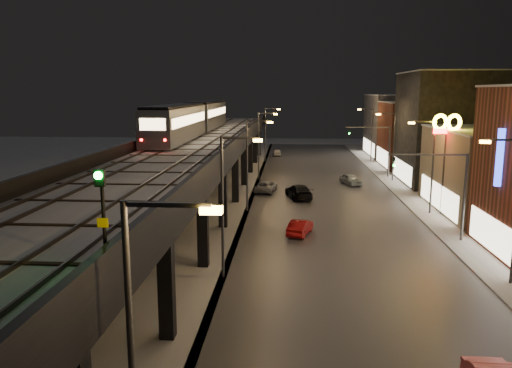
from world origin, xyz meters
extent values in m
cube|color=#46474D|center=(7.50, 35.00, 0.03)|extent=(17.00, 120.00, 0.06)
cube|color=#9FA1A8|center=(17.50, 35.00, 0.07)|extent=(4.00, 120.00, 0.14)
cube|color=#9FA1A8|center=(-6.00, 35.00, 0.03)|extent=(11.00, 120.00, 0.06)
cube|color=black|center=(-6.00, 32.00, 5.80)|extent=(9.00, 100.00, 1.00)
cube|color=black|center=(-9.70, 5.00, 2.65)|extent=(0.70, 0.70, 5.30)
cube|color=black|center=(-2.30, 5.00, 2.65)|extent=(0.70, 0.70, 5.30)
cube|color=black|center=(-6.00, 5.00, 5.15)|extent=(8.00, 0.60, 0.50)
cube|color=black|center=(-9.70, 15.00, 2.65)|extent=(0.70, 0.70, 5.30)
cube|color=black|center=(-2.30, 15.00, 2.65)|extent=(0.70, 0.70, 5.30)
cube|color=black|center=(-6.00, 15.00, 5.15)|extent=(8.00, 0.60, 0.50)
cube|color=black|center=(-9.70, 25.00, 2.65)|extent=(0.70, 0.70, 5.30)
cube|color=black|center=(-2.30, 25.00, 2.65)|extent=(0.70, 0.70, 5.30)
cube|color=black|center=(-6.00, 25.00, 5.15)|extent=(8.00, 0.60, 0.50)
cube|color=black|center=(-9.70, 35.00, 2.65)|extent=(0.70, 0.70, 5.30)
cube|color=black|center=(-2.30, 35.00, 2.65)|extent=(0.70, 0.70, 5.30)
cube|color=black|center=(-6.00, 35.00, 5.15)|extent=(8.00, 0.60, 0.50)
cube|color=black|center=(-9.70, 45.00, 2.65)|extent=(0.70, 0.70, 5.30)
cube|color=black|center=(-2.30, 45.00, 2.65)|extent=(0.70, 0.70, 5.30)
cube|color=black|center=(-6.00, 45.00, 5.15)|extent=(8.00, 0.60, 0.50)
cube|color=black|center=(-9.70, 55.00, 2.65)|extent=(0.70, 0.70, 5.30)
cube|color=black|center=(-2.30, 55.00, 2.65)|extent=(0.70, 0.70, 5.30)
cube|color=black|center=(-6.00, 55.00, 5.15)|extent=(8.00, 0.60, 0.50)
cube|color=black|center=(-9.70, 65.00, 2.65)|extent=(0.70, 0.70, 5.30)
cube|color=black|center=(-2.30, 65.00, 2.65)|extent=(0.70, 0.70, 5.30)
cube|color=black|center=(-6.00, 65.00, 5.15)|extent=(8.00, 0.60, 0.50)
cube|color=black|center=(-9.70, 75.00, 2.65)|extent=(0.70, 0.70, 5.30)
cube|color=black|center=(-2.30, 75.00, 2.65)|extent=(0.70, 0.70, 5.30)
cube|color=black|center=(-6.00, 75.00, 5.15)|extent=(8.00, 0.60, 0.50)
cube|color=#B2B7C1|center=(-6.00, 32.00, 6.38)|extent=(8.40, 100.00, 0.16)
cube|color=#332D28|center=(-9.22, 32.00, 6.54)|extent=(0.08, 98.00, 0.16)
cube|color=#332D28|center=(-7.78, 32.00, 6.54)|extent=(0.08, 98.00, 0.16)
cube|color=#332D28|center=(-4.72, 32.00, 6.54)|extent=(0.08, 98.00, 0.16)
cube|color=#332D28|center=(-3.28, 32.00, 6.54)|extent=(0.08, 98.00, 0.16)
cube|color=black|center=(-6.00, 2.00, 6.49)|extent=(7.80, 0.24, 0.06)
cube|color=black|center=(-6.00, 18.00, 6.49)|extent=(7.80, 0.24, 0.06)
cube|color=black|center=(-6.00, 34.00, 6.49)|extent=(7.80, 0.24, 0.06)
cube|color=black|center=(-6.00, 50.00, 6.49)|extent=(7.80, 0.24, 0.06)
cube|color=black|center=(-6.00, 66.00, 6.49)|extent=(7.80, 0.24, 0.06)
cube|color=black|center=(-1.65, 32.00, 6.85)|extent=(0.30, 100.00, 1.10)
cube|color=black|center=(-10.35, 32.00, 6.85)|extent=(0.30, 100.00, 1.10)
cube|color=beige|center=(17.95, 18.00, 1.60)|extent=(0.10, 9.60, 2.40)
cube|color=#766852|center=(24.00, 32.00, 4.00)|extent=(12.00, 15.00, 8.00)
cube|color=beige|center=(17.95, 32.00, 1.60)|extent=(0.10, 12.00, 2.40)
cube|color=#B2B7C1|center=(24.00, 32.00, 8.08)|extent=(12.20, 15.20, 0.16)
cube|color=black|center=(24.00, 48.00, 7.00)|extent=(12.00, 13.00, 14.00)
cube|color=beige|center=(17.95, 48.00, 1.60)|extent=(0.10, 10.40, 2.40)
cube|color=#B2B7C1|center=(24.00, 48.00, 14.08)|extent=(12.20, 13.20, 0.16)
cube|color=maroon|center=(24.00, 62.00, 5.00)|extent=(12.00, 12.00, 10.00)
cube|color=beige|center=(17.95, 62.00, 1.60)|extent=(0.10, 9.60, 2.40)
cube|color=#B2B7C1|center=(24.00, 62.00, 10.08)|extent=(12.20, 12.20, 0.16)
cube|color=#47464A|center=(24.00, 76.00, 5.50)|extent=(12.00, 16.00, 11.00)
cube|color=beige|center=(17.95, 76.00, 1.60)|extent=(0.10, 12.80, 2.40)
cube|color=#B2B7C1|center=(24.00, 76.00, 11.08)|extent=(12.20, 16.20, 0.16)
cylinder|color=#38383A|center=(-0.70, -5.00, 4.50)|extent=(0.18, 0.18, 9.00)
cube|color=#38383A|center=(0.40, -5.00, 8.90)|extent=(2.20, 0.12, 0.12)
cube|color=#FFB032|center=(1.50, -5.00, 8.78)|extent=(0.55, 0.28, 0.18)
cylinder|color=#38383A|center=(-0.70, 13.00, 4.50)|extent=(0.18, 0.18, 9.00)
cube|color=#38383A|center=(0.40, 13.00, 8.90)|extent=(2.20, 0.12, 0.12)
cube|color=#FFB032|center=(1.50, 13.00, 8.78)|extent=(0.55, 0.28, 0.18)
cube|color=#38383A|center=(15.90, 13.00, 8.90)|extent=(2.20, 0.12, 0.12)
cube|color=#FFB032|center=(14.80, 13.00, 8.78)|extent=(0.55, 0.28, 0.18)
cylinder|color=#38383A|center=(-0.70, 31.00, 4.50)|extent=(0.18, 0.18, 9.00)
cube|color=#38383A|center=(0.40, 31.00, 8.90)|extent=(2.20, 0.12, 0.12)
cube|color=#FFB032|center=(1.50, 31.00, 8.78)|extent=(0.55, 0.28, 0.18)
cylinder|color=#38383A|center=(17.00, 31.00, 4.50)|extent=(0.18, 0.18, 9.00)
cube|color=#38383A|center=(15.90, 31.00, 8.90)|extent=(2.20, 0.12, 0.12)
cube|color=#FFB032|center=(14.80, 31.00, 8.78)|extent=(0.55, 0.28, 0.18)
cylinder|color=#38383A|center=(-0.70, 49.00, 4.50)|extent=(0.18, 0.18, 9.00)
cube|color=#38383A|center=(0.40, 49.00, 8.90)|extent=(2.20, 0.12, 0.12)
cube|color=#FFB032|center=(1.50, 49.00, 8.78)|extent=(0.55, 0.28, 0.18)
cylinder|color=#38383A|center=(17.00, 49.00, 4.50)|extent=(0.18, 0.18, 9.00)
cube|color=#38383A|center=(15.90, 49.00, 8.90)|extent=(2.20, 0.12, 0.12)
cube|color=#FFB032|center=(14.80, 49.00, 8.78)|extent=(0.55, 0.28, 0.18)
cylinder|color=#38383A|center=(-0.70, 67.00, 4.50)|extent=(0.18, 0.18, 9.00)
cube|color=#38383A|center=(0.40, 67.00, 8.90)|extent=(2.20, 0.12, 0.12)
cube|color=#FFB032|center=(1.50, 67.00, 8.78)|extent=(0.55, 0.28, 0.18)
cylinder|color=#38383A|center=(17.00, 67.00, 4.50)|extent=(0.18, 0.18, 9.00)
cube|color=#38383A|center=(15.90, 67.00, 8.90)|extent=(2.20, 0.12, 0.12)
cube|color=#FFB032|center=(14.80, 67.00, 8.78)|extent=(0.55, 0.28, 0.18)
cylinder|color=#38383A|center=(17.00, 22.00, 3.50)|extent=(0.20, 0.20, 7.00)
cube|color=#38383A|center=(14.00, 22.00, 6.90)|extent=(6.00, 0.12, 0.12)
imported|color=black|center=(11.50, 22.00, 6.40)|extent=(0.20, 0.16, 1.00)
sphere|color=#0CFF26|center=(11.50, 21.85, 6.15)|extent=(0.18, 0.18, 0.18)
cylinder|color=#38383A|center=(17.00, 52.00, 3.50)|extent=(0.20, 0.20, 7.00)
cube|color=#38383A|center=(14.00, 52.00, 6.90)|extent=(6.00, 0.12, 0.12)
imported|color=black|center=(11.50, 52.00, 6.40)|extent=(0.20, 0.16, 1.00)
sphere|color=#0CFF26|center=(11.50, 51.85, 6.15)|extent=(0.18, 0.18, 0.18)
cube|color=gray|center=(-8.50, 35.06, 8.35)|extent=(3.04, 18.32, 3.45)
cube|color=black|center=(-8.50, 35.06, 10.20)|extent=(2.72, 17.79, 0.26)
cube|color=#F5CA8E|center=(-10.03, 35.06, 8.82)|extent=(0.05, 16.75, 0.94)
cube|color=#F5CA8E|center=(-6.97, 35.06, 8.82)|extent=(0.05, 16.75, 0.94)
cube|color=gray|center=(-8.50, 54.85, 8.35)|extent=(3.04, 18.32, 3.45)
cube|color=black|center=(-8.50, 54.85, 10.20)|extent=(2.72, 17.79, 0.26)
cube|color=#F5CA8E|center=(-10.03, 54.85, 8.82)|extent=(0.05, 16.75, 0.94)
cube|color=#F5CA8E|center=(-6.97, 54.85, 8.82)|extent=(0.05, 16.75, 0.94)
cube|color=#F5CA8E|center=(-8.50, 25.90, 8.87)|extent=(2.30, 0.05, 1.05)
sphere|color=#FF0C0C|center=(-9.55, 25.88, 7.51)|extent=(0.21, 0.21, 0.21)
sphere|color=#FF0C0C|center=(-7.45, 25.88, 7.51)|extent=(0.21, 0.21, 0.21)
cylinder|color=black|center=(-2.10, -2.78, 8.02)|extent=(0.11, 0.11, 2.79)
cube|color=black|center=(-2.10, -2.90, 9.18)|extent=(0.30, 0.17, 0.51)
sphere|color=#0CFF26|center=(-2.10, -3.02, 9.27)|extent=(0.24, 0.24, 0.24)
cube|color=#FFE800|center=(-2.10, -2.88, 7.83)|extent=(0.33, 0.04, 0.28)
imported|color=maroon|center=(4.36, 23.00, 0.63)|extent=(2.35, 4.07, 1.27)
imported|color=gray|center=(0.66, 40.59, 0.65)|extent=(2.78, 4.94, 1.30)
imported|color=black|center=(4.48, 37.29, 0.77)|extent=(3.32, 5.67, 1.54)
imported|color=silver|center=(1.06, 74.30, 0.64)|extent=(1.71, 3.82, 1.27)
imported|color=#929BA8|center=(11.16, 45.91, 0.69)|extent=(2.79, 4.34, 1.38)
cylinder|color=#38383A|center=(18.00, 30.77, 3.90)|extent=(0.24, 0.24, 7.79)
cube|color=#FF0C0C|center=(18.00, 30.77, 8.08)|extent=(2.73, 0.25, 0.49)
torus|color=yellow|center=(17.37, 30.77, 8.86)|extent=(1.59, 0.83, 1.58)
torus|color=yellow|center=(18.63, 30.77, 8.86)|extent=(1.59, 0.83, 1.58)
cylinder|color=#38383A|center=(18.50, 18.23, 2.77)|extent=(0.28, 0.28, 5.55)
cube|color=#2942F6|center=(18.50, 18.23, 7.21)|extent=(1.77, 0.35, 3.99)
camera|label=1|loc=(3.41, -16.86, 11.66)|focal=35.00mm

